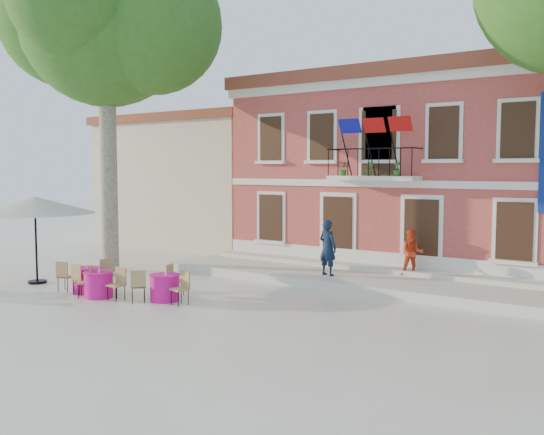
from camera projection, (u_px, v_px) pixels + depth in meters
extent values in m
plane|color=beige|center=(227.00, 299.00, 17.74)|extent=(90.00, 90.00, 0.00)
cube|color=#C54C47|center=(421.00, 177.00, 24.50)|extent=(13.00, 8.00, 7.00)
cube|color=brown|center=(423.00, 83.00, 24.19)|extent=(13.50, 8.50, 0.50)
cube|color=silver|center=(381.00, 81.00, 21.00)|extent=(13.30, 0.35, 0.35)
cube|color=silver|center=(373.00, 178.00, 20.86)|extent=(3.20, 0.90, 0.15)
cube|color=black|center=(368.00, 149.00, 20.45)|extent=(3.20, 0.04, 0.04)
cube|color=#0E109A|center=(340.00, 127.00, 20.62)|extent=(0.76, 0.27, 0.47)
cube|color=#B60C0C|center=(364.00, 126.00, 20.10)|extent=(0.76, 0.29, 0.47)
cube|color=#B60C0C|center=(389.00, 125.00, 19.59)|extent=(0.76, 0.27, 0.47)
imported|color=#26591E|center=(343.00, 169.00, 21.16)|extent=(0.43, 0.37, 0.48)
imported|color=#26591E|center=(369.00, 169.00, 20.59)|extent=(0.26, 0.21, 0.48)
imported|color=#26591E|center=(397.00, 169.00, 20.02)|extent=(0.27, 0.27, 0.48)
cube|color=beige|center=(218.00, 184.00, 31.91)|extent=(9.00, 9.00, 6.00)
cube|color=brown|center=(218.00, 123.00, 31.65)|extent=(9.40, 9.40, 0.40)
cube|color=silver|center=(357.00, 279.00, 20.19)|extent=(14.00, 3.40, 0.30)
cylinder|color=#A59E84|center=(109.00, 165.00, 22.47)|extent=(0.62, 0.62, 7.89)
sphere|color=#2C591B|center=(106.00, 19.00, 22.04)|extent=(6.32, 6.32, 6.32)
cylinder|color=black|center=(37.00, 282.00, 20.29)|extent=(0.62, 0.62, 0.08)
cylinder|color=black|center=(36.00, 245.00, 20.19)|extent=(0.07, 0.07, 2.57)
cone|color=beige|center=(35.00, 205.00, 20.08)|extent=(3.90, 3.90, 0.57)
imported|color=#0F1B33|center=(328.00, 248.00, 19.95)|extent=(0.75, 0.57, 1.85)
imported|color=red|center=(412.00, 253.00, 19.89)|extent=(0.90, 0.81, 1.52)
cylinder|color=#ED1690|center=(99.00, 285.00, 17.99)|extent=(0.84, 0.84, 0.75)
cylinder|color=#ED1690|center=(98.00, 272.00, 17.96)|extent=(0.90, 0.90, 0.02)
cube|color=tan|center=(82.00, 279.00, 18.39)|extent=(0.43, 0.43, 0.95)
cube|color=tan|center=(116.00, 284.00, 17.57)|extent=(0.43, 0.43, 0.95)
cylinder|color=#ED1690|center=(165.00, 288.00, 17.53)|extent=(0.84, 0.84, 0.75)
cylinder|color=#ED1690|center=(165.00, 275.00, 17.50)|extent=(0.90, 0.90, 0.02)
cube|color=tan|center=(180.00, 288.00, 16.98)|extent=(0.50, 0.50, 0.95)
cube|color=tan|center=(176.00, 280.00, 18.24)|extent=(0.53, 0.53, 0.95)
cube|color=tan|center=(138.00, 286.00, 17.34)|extent=(0.59, 0.59, 0.95)
cylinder|color=#ED1690|center=(87.00, 280.00, 18.72)|extent=(0.84, 0.84, 0.75)
cylinder|color=#ED1690|center=(86.00, 268.00, 18.69)|extent=(0.90, 0.90, 0.02)
cube|color=tan|center=(66.00, 276.00, 18.94)|extent=(0.53, 0.53, 0.95)
cube|color=tan|center=(84.00, 282.00, 17.99)|extent=(0.59, 0.59, 0.95)
cube|color=tan|center=(109.00, 274.00, 19.22)|extent=(0.50, 0.50, 0.95)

